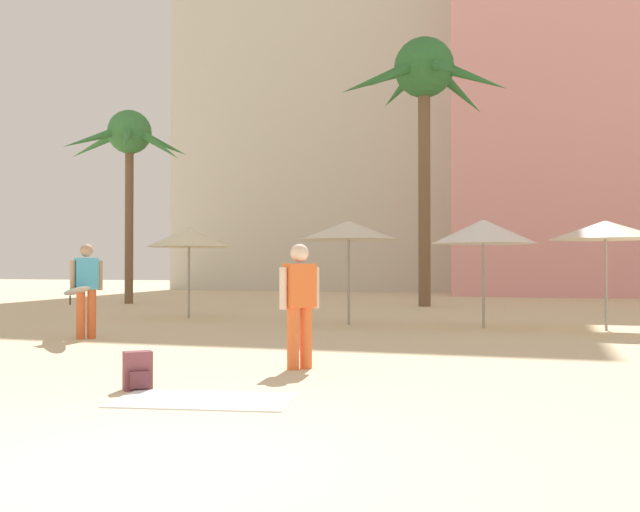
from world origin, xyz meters
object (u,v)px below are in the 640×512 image
backpack (138,371)px  cafe_umbrella_0 (483,232)px  cafe_umbrella_1 (189,238)px  person_mid_left (300,301)px  palm_tree_far_left (424,83)px  cafe_umbrella_3 (606,230)px  beach_towel (204,400)px  cafe_umbrella_2 (349,230)px  palm_tree_left (129,143)px  person_far_left (83,288)px

backpack → cafe_umbrella_0: bearing=121.2°
cafe_umbrella_1 → person_mid_left: bearing=-54.1°
person_mid_left → palm_tree_far_left: bearing=-47.3°
cafe_umbrella_1 → palm_tree_far_left: bearing=56.0°
cafe_umbrella_3 → cafe_umbrella_1: bearing=176.1°
beach_towel → backpack: backpack is taller
cafe_umbrella_0 → cafe_umbrella_2: size_ratio=0.99×
palm_tree_left → person_far_left: bearing=-61.3°
cafe_umbrella_0 → beach_towel: (-1.96, -9.66, -2.11)m
palm_tree_far_left → person_far_left: size_ratio=4.24×
cafe_umbrella_1 → backpack: 11.35m
cafe_umbrella_0 → beach_towel: bearing=-101.5°
palm_tree_far_left → palm_tree_left: (-10.65, -1.35, -1.71)m
cafe_umbrella_3 → beach_towel: 11.01m
cafe_umbrella_2 → cafe_umbrella_0: bearing=1.4°
palm_tree_left → cafe_umbrella_0: bearing=-27.6°
backpack → palm_tree_far_left: bearing=137.8°
palm_tree_far_left → palm_tree_left: size_ratio=1.29×
cafe_umbrella_2 → palm_tree_left: bearing=145.6°
person_far_left → person_mid_left: 5.68m
cafe_umbrella_0 → cafe_umbrella_3: 2.53m
person_mid_left → palm_tree_left: bearing=-11.4°
cafe_umbrella_0 → cafe_umbrella_1: 7.70m
palm_tree_left → cafe_umbrella_2: (10.25, -7.02, -3.71)m
cafe_umbrella_1 → cafe_umbrella_3: size_ratio=1.01×
palm_tree_left → cafe_umbrella_3: palm_tree_left is taller
cafe_umbrella_3 → person_far_left: bearing=-152.4°
beach_towel → palm_tree_far_left: bearing=92.2°
cafe_umbrella_3 → person_mid_left: bearing=-120.2°
beach_towel → backpack: size_ratio=4.22×
person_mid_left → cafe_umbrella_3: bearing=-80.7°
cafe_umbrella_3 → backpack: size_ratio=5.59×
cafe_umbrella_2 → person_mid_left: size_ratio=1.47×
beach_towel → backpack: 1.07m
cafe_umbrella_0 → cafe_umbrella_1: size_ratio=1.01×
palm_tree_far_left → cafe_umbrella_3: bearing=-57.5°
cafe_umbrella_3 → person_mid_left: cafe_umbrella_3 is taller
palm_tree_left → beach_towel: bearing=-55.7°
backpack → person_mid_left: size_ratio=0.25×
cafe_umbrella_2 → backpack: size_ratio=5.75×
cafe_umbrella_3 → cafe_umbrella_2: bearing=-177.5°
palm_tree_left → cafe_umbrella_0: 15.48m
palm_tree_left → cafe_umbrella_1: bearing=-47.1°
cafe_umbrella_1 → beach_towel: 12.15m
cafe_umbrella_0 → backpack: size_ratio=5.69×
beach_towel → person_far_left: 7.02m
cafe_umbrella_2 → cafe_umbrella_3: size_ratio=1.03×
beach_towel → person_mid_left: (0.18, 2.43, 0.89)m
cafe_umbrella_0 → cafe_umbrella_3: size_ratio=1.02×
person_far_left → palm_tree_far_left: bearing=113.2°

